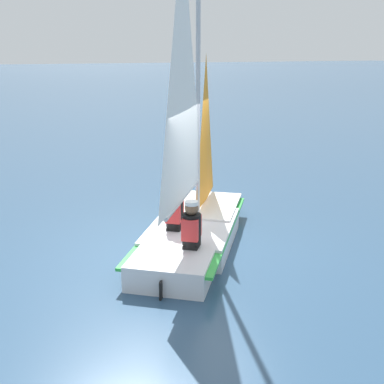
% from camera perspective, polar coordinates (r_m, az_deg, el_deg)
% --- Properties ---
extents(ground_plane, '(260.00, 260.00, 0.00)m').
position_cam_1_polar(ground_plane, '(8.82, -0.00, -6.27)').
color(ground_plane, '#2D4C6B').
extents(sailboat_main, '(3.46, 3.98, 5.31)m').
position_cam_1_polar(sailboat_main, '(8.49, -0.08, -1.53)').
color(sailboat_main, silver).
rests_on(sailboat_main, ground_plane).
extents(sailor_helm, '(0.42, 0.43, 1.16)m').
position_cam_1_polar(sailor_helm, '(8.37, -2.08, -3.01)').
color(sailor_helm, black).
rests_on(sailor_helm, ground_plane).
extents(sailor_crew, '(0.42, 0.43, 1.16)m').
position_cam_1_polar(sailor_crew, '(7.60, -0.05, -4.94)').
color(sailor_crew, black).
rests_on(sailor_crew, ground_plane).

